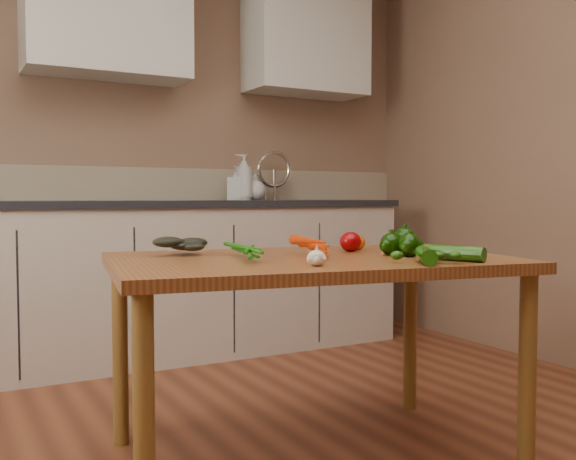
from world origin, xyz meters
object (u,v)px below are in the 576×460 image
(tomato_c, at_px, (391,242))
(pepper_c, at_px, (410,245))
(garlic_bulb, at_px, (317,258))
(table, at_px, (310,280))
(soap_bottle_a, at_px, (244,177))
(tomato_b, at_px, (357,242))
(soap_bottle_b, at_px, (237,183))
(zucchini_b, at_px, (426,255))
(carrot_bunch, at_px, (293,247))
(pepper_b, at_px, (405,240))
(tomato_a, at_px, (350,242))
(leafy_greens, at_px, (180,242))
(soap_bottle_c, at_px, (255,187))
(zucchini_a, at_px, (453,253))
(pepper_a, at_px, (391,244))

(tomato_c, bearing_deg, pepper_c, -113.00)
(garlic_bulb, xyz_separation_m, pepper_c, (0.43, 0.10, 0.02))
(garlic_bulb, relative_size, tomato_c, 0.78)
(table, height_order, tomato_c, tomato_c)
(table, distance_m, soap_bottle_a, 1.90)
(tomato_b, bearing_deg, soap_bottle_b, 82.20)
(table, relative_size, zucchini_b, 8.20)
(carrot_bunch, relative_size, zucchini_b, 1.39)
(soap_bottle_a, xyz_separation_m, tomato_b, (-0.26, -1.60, -0.30))
(pepper_b, bearing_deg, tomato_a, 137.93)
(pepper_b, distance_m, tomato_a, 0.20)
(soap_bottle_b, bearing_deg, tomato_a, -54.73)
(soap_bottle_b, height_order, leafy_greens, soap_bottle_b)
(soap_bottle_b, xyz_separation_m, tomato_c, (-0.14, -1.73, -0.26))
(soap_bottle_c, xyz_separation_m, zucchini_a, (-0.32, -2.12, -0.25))
(carrot_bunch, xyz_separation_m, tomato_b, (0.37, 0.14, -0.00))
(soap_bottle_a, distance_m, pepper_c, 1.96)
(pepper_b, xyz_separation_m, tomato_a, (-0.15, 0.13, -0.01))
(garlic_bulb, relative_size, tomato_a, 0.69)
(soap_bottle_c, distance_m, pepper_c, 1.99)
(carrot_bunch, distance_m, leafy_greens, 0.41)
(soap_bottle_c, xyz_separation_m, carrot_bunch, (-0.71, -1.77, -0.24))
(soap_bottle_c, bearing_deg, tomato_a, -119.29)
(carrot_bunch, xyz_separation_m, zucchini_b, (0.26, -0.38, -0.01))
(tomato_c, height_order, zucchini_a, tomato_c)
(leafy_greens, distance_m, pepper_b, 0.82)
(carrot_bunch, distance_m, pepper_a, 0.35)
(leafy_greens, bearing_deg, zucchini_b, -49.02)
(soap_bottle_b, relative_size, pepper_b, 2.31)
(soap_bottle_b, xyz_separation_m, tomato_a, (-0.30, -1.69, -0.25))
(tomato_a, bearing_deg, garlic_bulb, -135.69)
(tomato_a, relative_size, zucchini_b, 0.46)
(pepper_c, bearing_deg, tomato_c, 67.00)
(table, distance_m, tomato_c, 0.42)
(soap_bottle_a, relative_size, garlic_bulb, 5.10)
(garlic_bulb, xyz_separation_m, pepper_a, (0.41, 0.17, 0.02))
(pepper_b, xyz_separation_m, zucchini_a, (-0.05, -0.30, -0.02))
(carrot_bunch, relative_size, zucchini_a, 1.19)
(pepper_a, bearing_deg, soap_bottle_b, 82.25)
(pepper_a, bearing_deg, zucchini_b, -105.79)
(soap_bottle_b, height_order, zucchini_b, soap_bottle_b)
(soap_bottle_c, height_order, tomato_a, soap_bottle_c)
(tomato_c, bearing_deg, garlic_bulb, -148.91)
(soap_bottle_c, relative_size, zucchini_a, 0.82)
(soap_bottle_c, relative_size, tomato_b, 2.72)
(tomato_a, bearing_deg, pepper_c, -76.15)
(soap_bottle_b, xyz_separation_m, garlic_bulb, (-0.66, -2.05, -0.27))
(pepper_a, distance_m, tomato_c, 0.19)
(soap_bottle_a, height_order, carrot_bunch, soap_bottle_a)
(leafy_greens, relative_size, pepper_a, 2.41)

